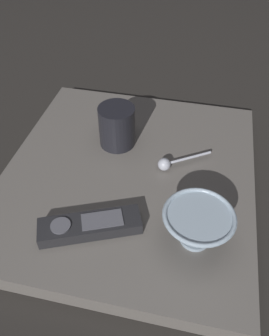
{
  "coord_description": "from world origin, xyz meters",
  "views": [
    {
      "loc": [
        0.51,
        0.13,
        0.56
      ],
      "look_at": [
        0.01,
        0.01,
        0.06
      ],
      "focal_mm": 36.63,
      "sensor_mm": 36.0,
      "label": 1
    }
  ],
  "objects": [
    {
      "name": "tv_remote_near",
      "position": [
        0.16,
        -0.03,
        0.05
      ],
      "size": [
        0.12,
        0.19,
        0.03
      ],
      "color": "black",
      "rests_on": "table"
    },
    {
      "name": "cereal_bowl",
      "position": [
        0.14,
        0.16,
        0.08
      ],
      "size": [
        0.12,
        0.12,
        0.07
      ],
      "color": "#8C9EAD",
      "rests_on": "table"
    },
    {
      "name": "ground_plane",
      "position": [
        0.0,
        0.0,
        0.0
      ],
      "size": [
        6.0,
        6.0,
        0.0
      ],
      "primitive_type": "plane",
      "color": "black"
    },
    {
      "name": "table",
      "position": [
        0.0,
        0.0,
        0.02
      ],
      "size": [
        0.58,
        0.53,
        0.04
      ],
      "color": "#5B5651",
      "rests_on": "ground"
    },
    {
      "name": "teaspoon",
      "position": [
        -0.03,
        0.08,
        0.05
      ],
      "size": [
        0.08,
        0.11,
        0.03
      ],
      "color": "#A3A5B2",
      "rests_on": "table"
    },
    {
      "name": "coffee_mug",
      "position": [
        -0.09,
        -0.05,
        0.09
      ],
      "size": [
        0.1,
        0.09,
        0.1
      ],
      "color": "black",
      "rests_on": "table"
    }
  ]
}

